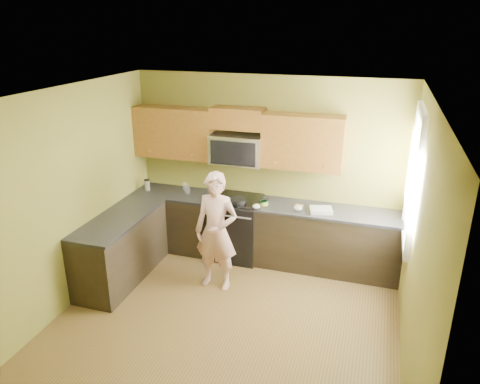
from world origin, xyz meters
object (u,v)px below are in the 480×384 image
at_px(woman, 216,232).
at_px(butter_tub, 264,205).
at_px(frying_pan, 238,202).
at_px(travel_mug, 148,190).
at_px(microwave, 237,163).
at_px(stove, 235,227).

xyz_separation_m(woman, butter_tub, (0.44, 0.80, 0.12)).
xyz_separation_m(frying_pan, travel_mug, (-1.51, 0.12, -0.03)).
bearing_deg(travel_mug, butter_tub, -1.27).
bearing_deg(butter_tub, travel_mug, 178.73).
xyz_separation_m(microwave, woman, (0.03, -0.99, -0.65)).
height_order(butter_tub, travel_mug, travel_mug).
height_order(microwave, butter_tub, microwave).
height_order(woman, travel_mug, woman).
bearing_deg(travel_mug, microwave, 6.05).
distance_m(butter_tub, travel_mug, 1.88).
bearing_deg(microwave, travel_mug, -173.95).
bearing_deg(travel_mug, frying_pan, -4.49).
bearing_deg(travel_mug, stove, 1.01).
bearing_deg(butter_tub, microwave, 157.67).
height_order(woman, frying_pan, woman).
xyz_separation_m(woman, travel_mug, (-1.44, 0.84, 0.12)).
height_order(microwave, travel_mug, microwave).
bearing_deg(stove, travel_mug, -178.99).
relative_size(microwave, travel_mug, 4.21).
bearing_deg(frying_pan, butter_tub, -6.77).
relative_size(frying_pan, butter_tub, 3.83).
bearing_deg(travel_mug, woman, -30.29).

